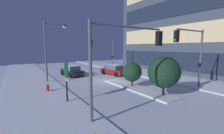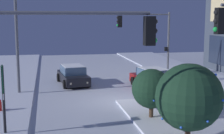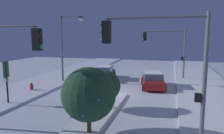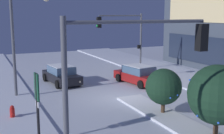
# 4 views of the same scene
# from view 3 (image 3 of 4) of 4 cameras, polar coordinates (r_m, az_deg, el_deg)

# --- Properties ---
(ground) EXTENTS (52.00, 52.00, 0.00)m
(ground) POSITION_cam_3_polar(r_m,az_deg,el_deg) (18.47, -0.11, -7.10)
(ground) COLOR silver
(curb_strip_near) EXTENTS (52.00, 5.20, 0.14)m
(curb_strip_near) POSITION_cam_3_polar(r_m,az_deg,el_deg) (21.97, -20.68, -4.95)
(curb_strip_near) COLOR silver
(curb_strip_near) RESTS_ON ground
(curb_strip_far) EXTENTS (52.00, 5.20, 0.14)m
(curb_strip_far) POSITION_cam_3_polar(r_m,az_deg,el_deg) (18.06, 25.37, -8.06)
(curb_strip_far) COLOR silver
(curb_strip_far) RESTS_ON ground
(median_strip) EXTENTS (9.00, 1.80, 0.14)m
(median_strip) POSITION_cam_3_polar(r_m,az_deg,el_deg) (14.05, -3.25, -11.86)
(median_strip) COLOR silver
(median_strip) RESTS_ON ground
(car_near) EXTENTS (4.61, 2.43, 1.49)m
(car_near) POSITION_cam_3_polar(r_m,az_deg,el_deg) (24.46, -1.96, -1.56)
(car_near) COLOR black
(car_near) RESTS_ON ground
(car_far) EXTENTS (4.73, 2.68, 1.49)m
(car_far) POSITION_cam_3_polar(r_m,az_deg,el_deg) (20.81, 10.91, -3.47)
(car_far) COLOR maroon
(car_far) RESTS_ON ground
(traffic_light_corner_far_right) EXTENTS (0.32, 4.52, 5.88)m
(traffic_light_corner_far_right) POSITION_cam_3_polar(r_m,az_deg,el_deg) (9.17, 13.04, 2.69)
(traffic_light_corner_far_right) COLOR #565960
(traffic_light_corner_far_right) RESTS_ON ground
(traffic_light_corner_far_left) EXTENTS (0.32, 4.82, 5.65)m
(traffic_light_corner_far_left) POSITION_cam_3_polar(r_m,az_deg,el_deg) (25.19, 14.55, 5.81)
(traffic_light_corner_far_left) COLOR #565960
(traffic_light_corner_far_left) RESTS_ON ground
(street_lamp_arched) EXTENTS (0.56, 2.60, 7.02)m
(street_lamp_arched) POSITION_cam_3_polar(r_m,az_deg,el_deg) (22.80, -11.80, 7.41)
(street_lamp_arched) COLOR #565960
(street_lamp_arched) RESTS_ON ground
(fire_hydrant) EXTENTS (0.48, 0.26, 0.79)m
(fire_hydrant) POSITION_cam_3_polar(r_m,az_deg,el_deg) (20.41, -20.73, -5.06)
(fire_hydrant) COLOR red
(fire_hydrant) RESTS_ON ground
(parking_info_sign) EXTENTS (0.55, 0.12, 3.15)m
(parking_info_sign) POSITION_cam_3_polar(r_m,az_deg,el_deg) (16.88, -26.42, -2.43)
(parking_info_sign) COLOR black
(parking_info_sign) RESTS_ON ground
(decorated_tree_median) EXTENTS (2.02, 2.02, 2.64)m
(decorated_tree_median) POSITION_cam_3_polar(r_m,az_deg,el_deg) (14.18, -1.79, -5.09)
(decorated_tree_median) COLOR #473323
(decorated_tree_median) RESTS_ON ground
(decorated_tree_left_of_median) EXTENTS (2.70, 2.70, 3.43)m
(decorated_tree_left_of_median) POSITION_cam_3_polar(r_m,az_deg,el_deg) (10.58, -6.27, -7.31)
(decorated_tree_left_of_median) COLOR #473323
(decorated_tree_left_of_median) RESTS_ON ground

